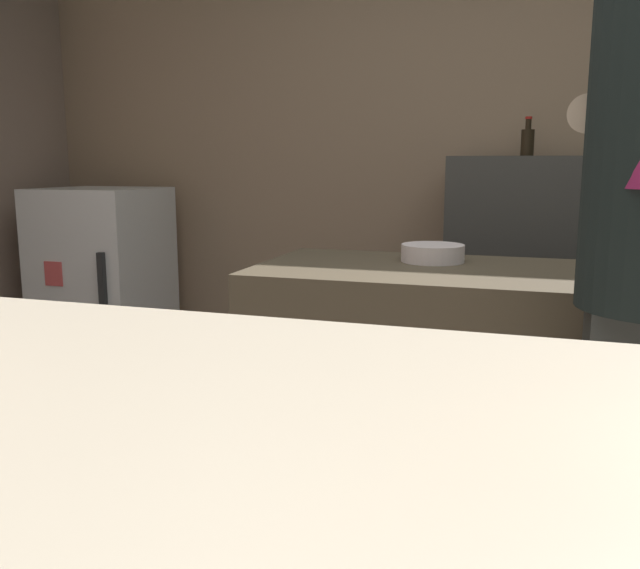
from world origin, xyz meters
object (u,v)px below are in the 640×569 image
at_px(bottle_hot_sauce, 619,136).
at_px(bottle_soy, 528,141).
at_px(mixing_bowl, 433,253).
at_px(mini_fridge, 104,290).

relative_size(bottle_hot_sauce, bottle_soy, 1.24).
xyz_separation_m(mixing_bowl, bottle_soy, (0.24, 1.15, 0.37)).
height_order(mixing_bowl, bottle_soy, bottle_soy).
bearing_deg(mixing_bowl, mini_fridge, 153.40).
distance_m(mini_fridge, bottle_soy, 2.24).
bearing_deg(mixing_bowl, bottle_soy, 78.15).
distance_m(mini_fridge, bottle_hot_sauce, 2.59).
xyz_separation_m(bottle_hot_sauce, bottle_soy, (-0.37, 0.00, -0.02)).
xyz_separation_m(mini_fridge, bottle_hot_sauce, (2.47, 0.22, 0.77)).
bearing_deg(mini_fridge, bottle_hot_sauce, 5.04).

